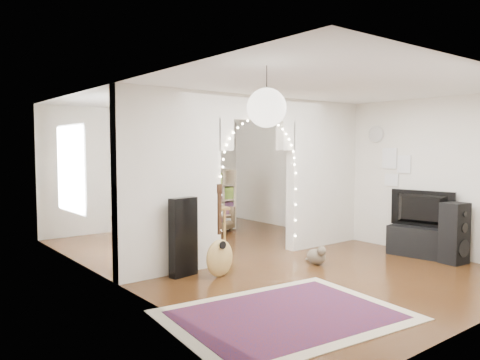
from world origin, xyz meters
TOP-DOWN VIEW (x-y plane):
  - floor at (0.00, 0.00)m, footprint 7.50×7.50m
  - ceiling at (0.00, 0.00)m, footprint 5.00×7.50m
  - wall_back at (0.00, 3.75)m, footprint 5.00×0.02m
  - wall_left at (-2.50, 0.00)m, footprint 0.02×7.50m
  - wall_right at (2.50, 0.00)m, footprint 0.02×7.50m
  - divider_wall at (0.00, 0.00)m, footprint 5.00×0.20m
  - fairy_lights at (0.00, -0.13)m, footprint 1.64×0.04m
  - window at (-2.47, 1.80)m, footprint 0.04×1.20m
  - wall_clock at (2.48, -0.60)m, footprint 0.03×0.31m
  - picture_frames at (2.48, -1.00)m, footprint 0.02×0.50m
  - paper_lantern at (-1.90, -2.40)m, footprint 0.40×0.40m
  - ceiling_fan at (0.00, 2.00)m, footprint 1.10×1.10m
  - area_rug at (-1.54, -2.32)m, footprint 2.75×2.18m
  - guitar_case at (-1.58, -0.25)m, footprint 0.45×0.22m
  - acoustic_guitar at (-1.20, -0.61)m, footprint 0.47×0.21m
  - tabby_cat at (0.42, -1.00)m, footprint 0.30×0.52m
  - floor_speaker at (2.20, -2.31)m, footprint 0.41×0.37m
  - media_console at (2.20, -1.70)m, footprint 0.57×1.05m
  - tv at (2.20, -1.70)m, footprint 0.32×1.08m
  - bookcase at (0.66, 2.40)m, footprint 1.36×0.76m
  - dining_table at (-0.43, 1.32)m, footprint 1.33×1.02m
  - flower_vase at (-0.43, 1.32)m, footprint 0.22×0.22m
  - dining_chair_left at (-1.27, 2.17)m, footprint 0.76×0.77m
  - dining_chair_right at (0.87, 2.35)m, footprint 0.77×0.78m

SIDE VIEW (x-z plane):
  - floor at x=0.00m, z-range 0.00..0.00m
  - area_rug at x=-1.54m, z-range 0.00..0.02m
  - tabby_cat at x=0.42m, z-range -0.03..0.31m
  - media_console at x=2.20m, z-range 0.00..0.50m
  - dining_chair_right at x=0.87m, z-range 0.00..0.56m
  - dining_chair_left at x=-1.27m, z-range 0.00..0.57m
  - floor_speaker at x=2.20m, z-range 0.00..0.97m
  - acoustic_guitar at x=-1.20m, z-range -0.07..1.06m
  - guitar_case at x=-1.58m, z-range 0.00..1.14m
  - dining_table at x=-0.43m, z-range 0.30..1.06m
  - bookcase at x=0.66m, z-range 0.00..1.37m
  - tv at x=2.20m, z-range 0.50..1.12m
  - flower_vase at x=-0.43m, z-range 0.76..0.95m
  - wall_back at x=0.00m, z-range 0.00..2.70m
  - wall_left at x=-2.50m, z-range 0.00..2.70m
  - wall_right at x=2.50m, z-range 0.00..2.70m
  - divider_wall at x=0.00m, z-range 0.07..2.77m
  - window at x=-2.47m, z-range 0.80..2.20m
  - picture_frames at x=2.48m, z-range 1.15..1.85m
  - fairy_lights at x=0.00m, z-range 0.75..2.35m
  - wall_clock at x=2.48m, z-range 1.95..2.25m
  - paper_lantern at x=-1.90m, z-range 2.05..2.45m
  - ceiling_fan at x=0.00m, z-range 2.25..2.55m
  - ceiling at x=0.00m, z-range 2.69..2.71m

